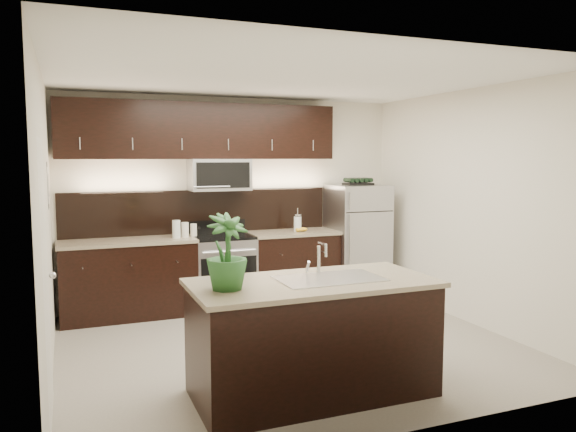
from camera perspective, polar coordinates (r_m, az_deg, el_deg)
The scene contains 12 objects.
ground at distance 5.91m, azimuth 0.19°, elevation -13.00°, with size 4.50×4.50×0.00m, color gray.
room_walls at distance 5.52m, azimuth -0.74°, elevation 3.63°, with size 4.52×4.02×2.71m.
counter_run at distance 7.21m, azimuth -8.24°, elevation -5.69°, with size 3.51×0.65×0.94m.
upper_fixtures at distance 7.22m, azimuth -8.51°, elevation 7.65°, with size 3.49×0.40×1.66m.
island at distance 4.65m, azimuth 2.48°, elevation -12.19°, with size 1.96×0.96×0.94m.
sink_faucet at distance 4.60m, azimuth 4.17°, elevation -6.17°, with size 0.84×0.50×0.28m.
refrigerator at distance 7.86m, azimuth 7.06°, elevation -2.48°, with size 0.74×0.67×1.54m, color #B2B2B7.
wine_rack at distance 7.78m, azimuth 7.13°, elevation 3.46°, with size 0.38×0.24×0.09m.
plant at distance 4.20m, azimuth -6.26°, elevation -3.63°, with size 0.32×0.32×0.57m, color #225321.
canisters at distance 7.03m, azimuth -10.62°, elevation -1.35°, with size 0.32×0.16×0.22m.
french_press at distance 7.45m, azimuth 0.98°, elevation -0.72°, with size 0.10×0.10×0.30m.
bananas at distance 7.42m, azimuth 0.95°, elevation -1.40°, with size 0.18×0.14×0.06m, color gold.
Camera 1 is at (-2.08, -5.19, 1.92)m, focal length 35.00 mm.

